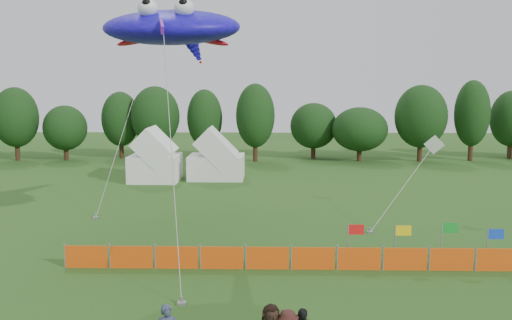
{
  "coord_description": "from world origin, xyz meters",
  "views": [
    {
      "loc": [
        0.52,
        -15.42,
        8.06
      ],
      "look_at": [
        0.0,
        6.0,
        5.2
      ],
      "focal_mm": 40.0,
      "sensor_mm": 36.0,
      "label": 1
    }
  ],
  "objects_px": {
    "tent_right": "(216,159)",
    "barrier_fence": "(290,258)",
    "stingray_kite": "(174,29)",
    "tent_left": "(155,159)"
  },
  "relations": [
    {
      "from": "tent_left",
      "to": "tent_right",
      "type": "height_order",
      "value": "tent_left"
    },
    {
      "from": "barrier_fence",
      "to": "stingray_kite",
      "type": "relative_size",
      "value": 1.33
    },
    {
      "from": "tent_left",
      "to": "stingray_kite",
      "type": "height_order",
      "value": "stingray_kite"
    },
    {
      "from": "tent_right",
      "to": "barrier_fence",
      "type": "distance_m",
      "value": 24.68
    },
    {
      "from": "tent_right",
      "to": "barrier_fence",
      "type": "height_order",
      "value": "tent_right"
    },
    {
      "from": "tent_right",
      "to": "barrier_fence",
      "type": "bearing_deg",
      "value": -77.19
    },
    {
      "from": "tent_left",
      "to": "stingray_kite",
      "type": "relative_size",
      "value": 0.27
    },
    {
      "from": "barrier_fence",
      "to": "stingray_kite",
      "type": "xyz_separation_m",
      "value": [
        -5.36,
        2.71,
        10.1
      ]
    },
    {
      "from": "barrier_fence",
      "to": "stingray_kite",
      "type": "height_order",
      "value": "stingray_kite"
    },
    {
      "from": "barrier_fence",
      "to": "tent_left",
      "type": "bearing_deg",
      "value": 114.66
    }
  ]
}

